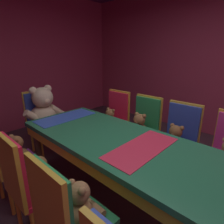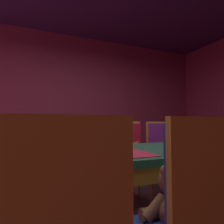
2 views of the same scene
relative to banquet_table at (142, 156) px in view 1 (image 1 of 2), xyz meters
The scene contains 17 objects.
ground_plane 0.66m from the banquet_table, ahead, with size 7.90×7.90×0.00m, color #3F2D38.
wall_back 3.29m from the banquet_table, 90.00° to the left, with size 5.20×0.12×2.80m, color #99334C.
banquet_table is the anchor object (origin of this frame).
chair_left_2 0.82m from the banquet_table, behind, with size 0.42×0.41×0.98m.
teddy_left_2 0.68m from the banquet_table, behind, with size 0.24×0.31×0.30m.
chair_left_3 1.01m from the banquet_table, 146.51° to the left, with size 0.42×0.41×0.98m.
teddy_left_3 0.89m from the banquet_table, 141.41° to the left, with size 0.23×0.29×0.28m.
chair_left_4 1.36m from the banquet_table, 127.84° to the left, with size 0.42×0.41×0.98m.
teddy_left_4 1.27m from the banquet_table, 122.69° to the left, with size 0.24×0.31×0.30m.
chair_right_2 0.83m from the banquet_table, ahead, with size 0.42×0.41×0.98m.
teddy_right_2 0.68m from the banquet_table, ahead, with size 0.25×0.32×0.30m.
chair_right_3 0.99m from the banquet_table, 31.82° to the left, with size 0.42×0.41×0.98m.
teddy_right_3 0.87m from the banquet_table, 36.94° to the left, with size 0.27×0.34×0.32m.
chair_right_4 1.35m from the banquet_table, 52.01° to the left, with size 0.42×0.41×0.98m.
teddy_right_4 1.27m from the banquet_table, 57.13° to the left, with size 0.23×0.30×0.28m.
throne_chair 1.96m from the banquet_table, 90.00° to the left, with size 0.41×0.42×0.98m.
king_teddy_bear 1.80m from the banquet_table, 90.00° to the left, with size 0.66×0.51×0.62m.
Camera 1 is at (-1.26, -0.81, 1.55)m, focal length 29.69 mm.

